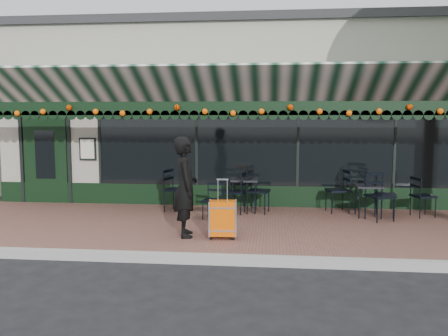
# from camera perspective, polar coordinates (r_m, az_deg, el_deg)

# --- Properties ---
(ground) EXTENTS (80.00, 80.00, 0.00)m
(ground) POSITION_cam_1_polar(r_m,az_deg,el_deg) (7.63, -0.52, -11.31)
(ground) COLOR black
(ground) RESTS_ON ground
(sidewalk) EXTENTS (18.00, 4.00, 0.15)m
(sidewalk) POSITION_cam_1_polar(r_m,az_deg,el_deg) (9.53, 0.83, -7.25)
(sidewalk) COLOR brown
(sidewalk) RESTS_ON ground
(curb) EXTENTS (18.00, 0.16, 0.15)m
(curb) POSITION_cam_1_polar(r_m,az_deg,el_deg) (7.53, -0.59, -10.95)
(curb) COLOR #9E9E99
(curb) RESTS_ON ground
(restaurant_building) EXTENTS (12.00, 9.60, 4.50)m
(restaurant_building) POSITION_cam_1_polar(r_m,az_deg,el_deg) (15.08, 2.82, 6.16)
(restaurant_building) COLOR #A49B8E
(restaurant_building) RESTS_ON ground
(woman) EXTENTS (0.57, 0.74, 1.79)m
(woman) POSITION_cam_1_polar(r_m,az_deg,el_deg) (8.49, -4.64, -2.26)
(woman) COLOR black
(woman) RESTS_ON sidewalk
(suitcase) EXTENTS (0.48, 0.29, 1.06)m
(suitcase) POSITION_cam_1_polar(r_m,az_deg,el_deg) (8.37, -0.17, -6.15)
(suitcase) COLOR #E65907
(suitcase) RESTS_ON sidewalk
(cafe_table_a) EXTENTS (0.55, 0.55, 0.68)m
(cafe_table_a) POSITION_cam_1_polar(r_m,az_deg,el_deg) (10.59, 17.02, -2.39)
(cafe_table_a) COLOR black
(cafe_table_a) RESTS_ON sidewalk
(cafe_table_b) EXTENTS (0.60, 0.60, 0.74)m
(cafe_table_b) POSITION_cam_1_polar(r_m,az_deg,el_deg) (10.68, 2.49, -1.72)
(cafe_table_b) COLOR black
(cafe_table_b) RESTS_ON sidewalk
(chair_a_left) EXTENTS (0.58, 0.58, 0.97)m
(chair_a_left) POSITION_cam_1_polar(r_m,az_deg,el_deg) (10.93, 13.52, -2.68)
(chair_a_left) COLOR black
(chair_a_left) RESTS_ON sidewalk
(chair_a_right) EXTENTS (0.57, 0.57, 0.92)m
(chair_a_right) POSITION_cam_1_polar(r_m,az_deg,el_deg) (10.78, 18.82, -3.11)
(chair_a_right) COLOR black
(chair_a_right) RESTS_ON sidewalk
(chair_a_front) EXTENTS (0.66, 0.66, 0.99)m
(chair_a_front) POSITION_cam_1_polar(r_m,az_deg,el_deg) (10.30, 18.26, -3.30)
(chair_a_front) COLOR black
(chair_a_front) RESTS_ON sidewalk
(chair_a_extra) EXTENTS (0.54, 0.54, 0.87)m
(chair_a_extra) POSITION_cam_1_polar(r_m,az_deg,el_deg) (11.03, 22.85, -3.18)
(chair_a_extra) COLOR black
(chair_a_extra) RESTS_ON sidewalk
(chair_b_left) EXTENTS (0.54, 0.54, 0.93)m
(chair_b_left) POSITION_cam_1_polar(r_m,az_deg,el_deg) (10.54, 1.25, -2.94)
(chair_b_left) COLOR black
(chair_b_left) RESTS_ON sidewalk
(chair_b_right) EXTENTS (0.57, 0.57, 0.96)m
(chair_b_right) POSITION_cam_1_polar(r_m,az_deg,el_deg) (10.57, 4.14, -2.84)
(chair_b_right) COLOR black
(chair_b_right) RESTS_ON sidewalk
(chair_b_front) EXTENTS (0.46, 0.46, 0.77)m
(chair_b_front) POSITION_cam_1_polar(r_m,az_deg,el_deg) (9.95, -1.40, -3.96)
(chair_b_front) COLOR black
(chair_b_front) RESTS_ON sidewalk
(chair_solo) EXTENTS (0.61, 0.61, 0.97)m
(chair_solo) POSITION_cam_1_polar(r_m,az_deg,el_deg) (10.76, -5.76, -2.67)
(chair_solo) COLOR black
(chair_solo) RESTS_ON sidewalk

